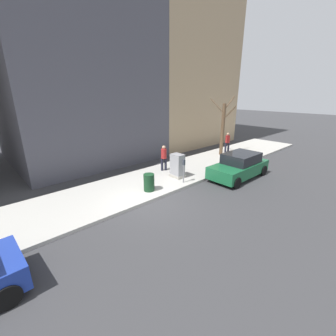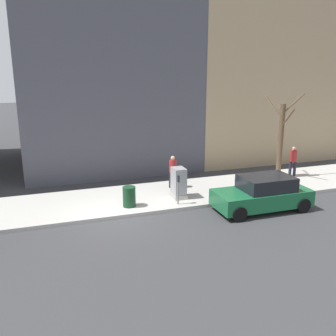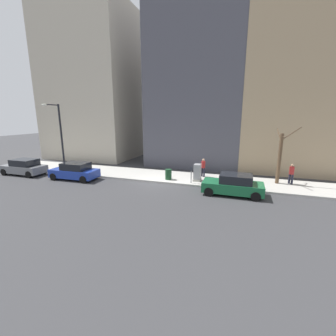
{
  "view_description": "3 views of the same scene",
  "coord_description": "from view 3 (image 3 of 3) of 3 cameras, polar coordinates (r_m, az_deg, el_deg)",
  "views": [
    {
      "loc": [
        -7.67,
        5.89,
        5.0
      ],
      "look_at": [
        0.69,
        -1.82,
        1.18
      ],
      "focal_mm": 24.0,
      "sensor_mm": 36.0,
      "label": 1
    },
    {
      "loc": [
        -14.28,
        2.77,
        6.02
      ],
      "look_at": [
        1.74,
        -2.76,
        1.5
      ],
      "focal_mm": 40.0,
      "sensor_mm": 36.0,
      "label": 2
    },
    {
      "loc": [
        -17.06,
        -6.52,
        5.49
      ],
      "look_at": [
        1.29,
        -0.51,
        1.07
      ],
      "focal_mm": 24.0,
      "sensor_mm": 36.0,
      "label": 3
    }
  ],
  "objects": [
    {
      "name": "office_tower_left",
      "position": [
        28.28,
        29.67,
        20.79
      ],
      "size": [
        9.85,
        9.85,
        20.29
      ],
      "primitive_type": "cube",
      "color": "tan",
      "rests_on": "ground"
    },
    {
      "name": "office_tower_right",
      "position": [
        34.43,
        -17.21,
        19.0
      ],
      "size": [
        11.25,
        11.25,
        18.95
      ],
      "primitive_type": "cube",
      "color": "#BCB29E",
      "rests_on": "ground"
    },
    {
      "name": "utility_box",
      "position": [
        19.24,
        7.47,
        -1.18
      ],
      "size": [
        0.83,
        0.61,
        1.43
      ],
      "color": "#A8A399",
      "rests_on": "sidewalk"
    },
    {
      "name": "parked_car_green",
      "position": [
        16.73,
        16.25,
        -4.15
      ],
      "size": [
        1.94,
        4.21,
        1.52
      ],
      "rotation": [
        0.0,
        0.0,
        -0.01
      ],
      "color": "#196038",
      "rests_on": "ground"
    },
    {
      "name": "bare_tree",
      "position": [
        20.14,
        26.53,
        2.52
      ],
      "size": [
        2.27,
        1.6,
        4.61
      ],
      "color": "brown",
      "rests_on": "sidewalk"
    },
    {
      "name": "parked_car_blue",
      "position": [
        21.69,
        -22.59,
        -0.78
      ],
      "size": [
        2.0,
        4.24,
        1.52
      ],
      "rotation": [
        0.0,
        0.0,
        0.02
      ],
      "color": "#1E389E",
      "rests_on": "ground"
    },
    {
      "name": "office_block_center",
      "position": [
        28.36,
        7.89,
        20.32
      ],
      "size": [
        10.13,
        10.13,
        18.42
      ],
      "primitive_type": "cube",
      "color": "#4C4C56",
      "rests_on": "ground"
    },
    {
      "name": "parked_car_grey",
      "position": [
        25.76,
        -32.72,
        0.19
      ],
      "size": [
        1.95,
        4.21,
        1.52
      ],
      "rotation": [
        0.0,
        0.0,
        0.01
      ],
      "color": "slate",
      "rests_on": "ground"
    },
    {
      "name": "pedestrian_midblock",
      "position": [
        20.57,
        8.93,
        0.37
      ],
      "size": [
        0.36,
        0.37,
        1.66
      ],
      "rotation": [
        0.0,
        0.0,
        1.1
      ],
      "color": "#1E1E2D",
      "rests_on": "sidewalk"
    },
    {
      "name": "parking_meter",
      "position": [
        18.46,
        5.92,
        -1.32
      ],
      "size": [
        0.14,
        0.1,
        1.35
      ],
      "color": "slate",
      "rests_on": "sidewalk"
    },
    {
      "name": "trash_bin",
      "position": [
        19.51,
        0.1,
        -1.62
      ],
      "size": [
        0.56,
        0.56,
        0.9
      ],
      "primitive_type": "cylinder",
      "color": "#14381E",
      "rests_on": "sidewalk"
    },
    {
      "name": "ground_plane",
      "position": [
        19.07,
        -2.66,
        -3.85
      ],
      "size": [
        120.0,
        120.0,
        0.0
      ],
      "primitive_type": "plane",
      "color": "#38383A"
    },
    {
      "name": "streetlamp",
      "position": [
        24.1,
        -25.95,
        8.11
      ],
      "size": [
        1.97,
        0.32,
        6.5
      ],
      "color": "black",
      "rests_on": "sidewalk"
    },
    {
      "name": "sidewalk",
      "position": [
        20.86,
        -0.72,
        -2.15
      ],
      "size": [
        4.0,
        36.0,
        0.15
      ],
      "primitive_type": "cube",
      "color": "#B2AFA8",
      "rests_on": "ground"
    },
    {
      "name": "pedestrian_near_meter",
      "position": [
        20.64,
        28.87,
        -1.06
      ],
      "size": [
        0.36,
        0.36,
        1.66
      ],
      "rotation": [
        0.0,
        0.0,
        0.77
      ],
      "color": "#1E1E2D",
      "rests_on": "sidewalk"
    }
  ]
}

